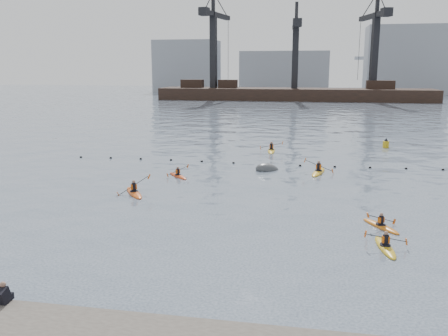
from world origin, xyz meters
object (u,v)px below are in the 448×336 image
Objects in this scene: kayaker_4 at (381,226)px; nav_buoy at (386,144)px; kayaker_5 at (271,150)px; mooring_buoy at (267,170)px; kayaker_2 at (178,175)px; kayaker_3 at (318,172)px; kayaker_0 at (134,192)px; kayaker_1 at (385,246)px.

kayaker_4 is 2.25× the size of nav_buoy.
kayaker_5 reaches higher than mooring_buoy.
kayaker_2 is 7.79m from mooring_buoy.
nav_buoy is at bearing 50.07° from mooring_buoy.
kayaker_5 is at bearing 128.31° from kayaker_3.
kayaker_2 is 0.68× the size of kayaker_3.
kayaker_0 is 1.17× the size of kayaker_4.
kayaker_1 is 16.72m from kayaker_3.
kayaker_3 is (-3.00, 16.45, 0.02)m from kayaker_1.
kayaker_3 is 4.28m from mooring_buoy.
kayaker_3 reaches higher than kayaker_4.
kayaker_0 is at bearing -47.41° from kayaker_4.
kayaker_3 is at bearing -4.83° from mooring_buoy.
kayaker_2 is 1.12× the size of mooring_buoy.
kayaker_2 is 0.69× the size of kayaker_5.
kayaker_4 reaches higher than mooring_buoy.
kayaker_1 is 18.31m from mooring_buoy.
kayaker_5 is (6.36, 13.12, 0.02)m from kayaker_2.
kayaker_3 reaches higher than nav_buoy.
mooring_buoy is at bearing -93.72° from kayaker_4.
kayaker_2 is at bearing -151.10° from mooring_buoy.
kayaker_4 is 27.80m from nav_buoy.
nav_buoy is (4.34, 30.68, 0.27)m from kayaker_1.
kayaker_4 is at bearing -61.22° from mooring_buoy.
kayaker_3 is at bearing -67.57° from kayaker_5.
kayaker_3 is 1.35× the size of kayaker_4.
kayaker_0 is 15.52m from kayaker_3.
kayaker_5 is at bearing -159.47° from nav_buoy.
mooring_buoy is (-7.48, 13.62, -0.09)m from kayaker_4.
kayaker_0 is 1.44× the size of mooring_buoy.
kayaker_3 is (11.09, 3.40, 0.02)m from kayaker_2.
kayaker_4 is at bearing 79.32° from kayaker_1.
nav_buoy reaches higher than kayaker_1.
mooring_buoy is at bearing -90.71° from kayaker_5.
kayaker_4 is at bearing -74.44° from kayaker_5.
kayaker_1 is at bearing -84.61° from kayaker_2.
kayaker_1 is at bearing 53.70° from kayaker_4.
kayaker_2 is 2.05× the size of nav_buoy.
kayaker_2 is (1.53, 5.65, -0.02)m from kayaker_0.
kayaker_4 is 15.54m from mooring_buoy.
kayaker_3 is at bearing 1.40° from kayaker_0.
kayaker_2 is at bearing -67.09° from kayaker_4.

